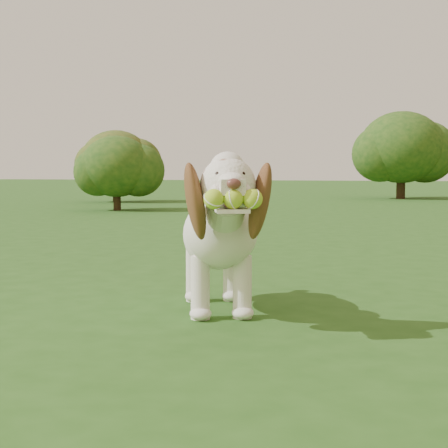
# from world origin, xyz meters

# --- Properties ---
(ground) EXTENTS (80.00, 80.00, 0.00)m
(ground) POSITION_xyz_m (0.00, 0.00, 0.00)
(ground) COLOR #234D16
(ground) RESTS_ON ground
(dog) EXTENTS (0.75, 1.30, 0.87)m
(dog) POSITION_xyz_m (-0.44, -0.58, 0.46)
(dog) COLOR white
(dog) RESTS_ON ground
(shrub_a) EXTENTS (1.34, 1.34, 1.39)m
(shrub_a) POSITION_xyz_m (-4.51, 7.83, 0.82)
(shrub_a) COLOR #382314
(shrub_a) RESTS_ON ground
(shrub_e) EXTENTS (1.61, 1.61, 1.67)m
(shrub_e) POSITION_xyz_m (-5.75, 10.81, 0.98)
(shrub_e) COLOR #382314
(shrub_e) RESTS_ON ground
(shrub_i) EXTENTS (2.17, 2.17, 2.25)m
(shrub_i) POSITION_xyz_m (0.73, 14.13, 1.32)
(shrub_i) COLOR #382314
(shrub_i) RESTS_ON ground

